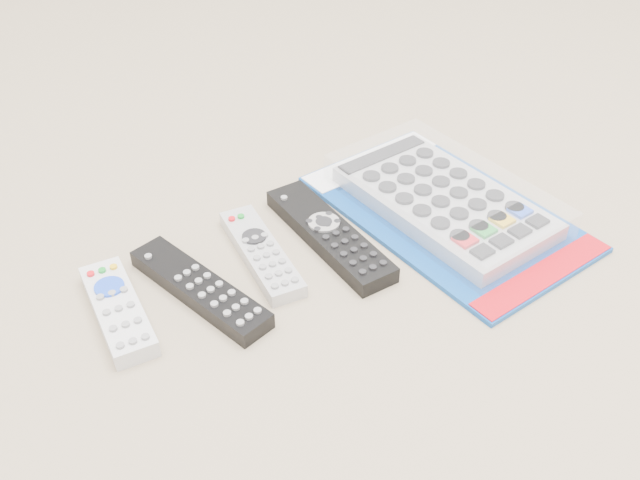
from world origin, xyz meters
TOP-DOWN VIEW (x-y plane):
  - remote_small_grey at (-0.22, 0.05)m, footprint 0.07×0.17m
  - remote_slim_black at (-0.12, 0.03)m, footprint 0.08×0.21m
  - remote_silver_dvd at (-0.03, 0.04)m, footprint 0.08×0.19m
  - remote_large_black at (0.06, 0.02)m, footprint 0.07×0.23m
  - jumbo_remote_packaged at (0.22, -0.02)m, footprint 0.22×0.37m

SIDE VIEW (x-z plane):
  - remote_silver_dvd at x=-0.03m, z-range 0.00..0.02m
  - remote_slim_black at x=-0.12m, z-range 0.00..0.02m
  - remote_small_grey at x=-0.22m, z-range 0.00..0.02m
  - remote_large_black at x=0.06m, z-range 0.00..0.02m
  - jumbo_remote_packaged at x=0.22m, z-range 0.00..0.05m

